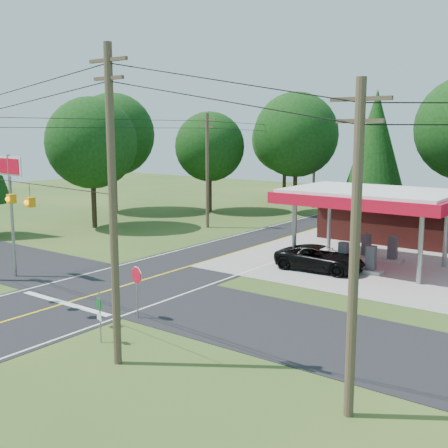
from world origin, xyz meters
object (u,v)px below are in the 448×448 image
Objects in this scene: gas_canopy at (371,199)px; suv_car at (320,259)px; octagonal_stop_sign at (137,280)px; big_stop_sign at (10,186)px.

gas_canopy reaches higher than suv_car.
gas_canopy reaches higher than octagonal_stop_sign.
suv_car is 13.32m from octagonal_stop_sign.
octagonal_stop_sign is (-4.50, -16.01, -2.42)m from gas_canopy.
big_stop_sign is at bearing 174.86° from octagonal_stop_sign.
octagonal_stop_sign is (11.16, -1.00, -3.52)m from big_stop_sign.
gas_canopy is 4.29× the size of octagonal_stop_sign.
big_stop_sign is (-13.76, -12.01, 4.61)m from suv_car.
octagonal_stop_sign is at bearing -5.14° from big_stop_sign.
big_stop_sign reaches higher than gas_canopy.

